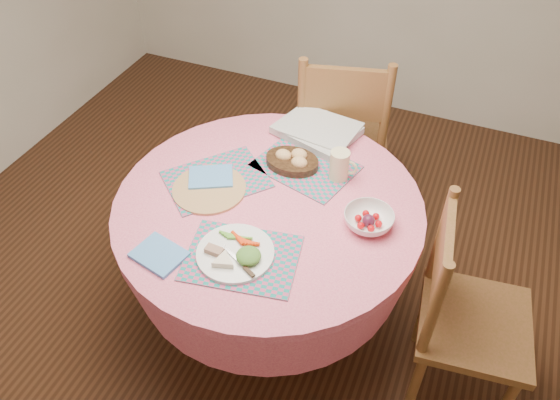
{
  "coord_description": "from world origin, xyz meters",
  "views": [
    {
      "loc": [
        0.65,
        -1.43,
        2.24
      ],
      "look_at": [
        0.05,
        0.0,
        0.78
      ],
      "focal_mm": 35.0,
      "sensor_mm": 36.0,
      "label": 1
    }
  ],
  "objects": [
    {
      "name": "latte_mug",
      "position": [
        0.21,
        0.25,
        0.82
      ],
      "size": [
        0.12,
        0.08,
        0.13
      ],
      "color": "beige",
      "rests_on": "placemat_back"
    },
    {
      "name": "chair_back",
      "position": [
        0.05,
        0.82,
        0.54
      ],
      "size": [
        0.58,
        0.57,
        1.04
      ],
      "rotation": [
        0.0,
        0.0,
        3.4
      ],
      "color": "brown",
      "rests_on": "ground"
    },
    {
      "name": "placemat_back",
      "position": [
        0.06,
        0.26,
        0.75
      ],
      "size": [
        0.47,
        0.4,
        0.01
      ],
      "primitive_type": "cube",
      "rotation": [
        0.0,
        0.0,
        -0.27
      ],
      "color": "#167F79",
      "rests_on": "dining_table"
    },
    {
      "name": "bread_bowl",
      "position": [
        0.01,
        0.25,
        0.78
      ],
      "size": [
        0.23,
        0.23,
        0.08
      ],
      "color": "black",
      "rests_on": "placemat_back"
    },
    {
      "name": "dining_table",
      "position": [
        0.0,
        0.0,
        0.56
      ],
      "size": [
        1.24,
        1.24,
        0.75
      ],
      "color": "pink",
      "rests_on": "ground"
    },
    {
      "name": "fruit_bowl",
      "position": [
        0.4,
        0.03,
        0.78
      ],
      "size": [
        0.2,
        0.2,
        0.06
      ],
      "rotation": [
        0.0,
        0.0,
        -0.08
      ],
      "color": "white",
      "rests_on": "dining_table"
    },
    {
      "name": "dinner_plate",
      "position": [
        0.01,
        -0.31,
        0.77
      ],
      "size": [
        0.28,
        0.28,
        0.05
      ],
      "rotation": [
        0.0,
        0.0,
        -0.05
      ],
      "color": "white",
      "rests_on": "placemat_front"
    },
    {
      "name": "ground",
      "position": [
        0.0,
        0.0,
        0.0
      ],
      "size": [
        4.0,
        4.0,
        0.0
      ],
      "primitive_type": "plane",
      "color": "#331C0F",
      "rests_on": "ground"
    },
    {
      "name": "placemat_front",
      "position": [
        0.03,
        -0.3,
        0.75
      ],
      "size": [
        0.45,
        0.37,
        0.01
      ],
      "primitive_type": "cube",
      "rotation": [
        0.0,
        0.0,
        0.18
      ],
      "color": "#167F79",
      "rests_on": "dining_table"
    },
    {
      "name": "chair_right",
      "position": [
        0.82,
        -0.04,
        0.5
      ],
      "size": [
        0.47,
        0.48,
        0.95
      ],
      "rotation": [
        0.0,
        0.0,
        1.69
      ],
      "color": "brown",
      "rests_on": "ground"
    },
    {
      "name": "newspaper_stack",
      "position": [
        0.03,
        0.5,
        0.78
      ],
      "size": [
        0.4,
        0.36,
        0.04
      ],
      "rotation": [
        0.0,
        0.0,
        -0.29
      ],
      "color": "silver",
      "rests_on": "dining_table"
    },
    {
      "name": "placemat_left",
      "position": [
        -0.25,
        0.04,
        0.75
      ],
      "size": [
        0.49,
        0.5,
        0.01
      ],
      "primitive_type": "cube",
      "rotation": [
        0.0,
        0.0,
        0.86
      ],
      "color": "#167F79",
      "rests_on": "dining_table"
    },
    {
      "name": "wicker_trivet",
      "position": [
        -0.25,
        -0.03,
        0.76
      ],
      "size": [
        0.3,
        0.3,
        0.01
      ],
      "primitive_type": "cylinder",
      "color": "#AC7B4A",
      "rests_on": "dining_table"
    },
    {
      "name": "napkin_near",
      "position": [
        -0.25,
        -0.41,
        0.76
      ],
      "size": [
        0.21,
        0.18,
        0.01
      ],
      "primitive_type": "cube",
      "rotation": [
        0.0,
        0.0,
        -0.23
      ],
      "color": "#508CCF",
      "rests_on": "dining_table"
    },
    {
      "name": "napkin_far",
      "position": [
        -0.27,
        0.03,
        0.76
      ],
      "size": [
        0.22,
        0.21,
        0.01
      ],
      "primitive_type": "cube",
      "rotation": [
        0.0,
        0.0,
        0.48
      ],
      "color": "#508CCF",
      "rests_on": "placemat_left"
    }
  ]
}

